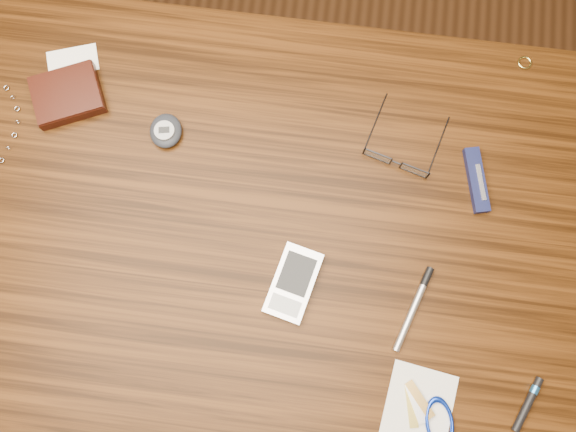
# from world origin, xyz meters

# --- Properties ---
(ground) EXTENTS (3.80, 3.80, 0.00)m
(ground) POSITION_xyz_m (0.00, 0.00, 0.00)
(ground) COLOR #472814
(ground) RESTS_ON ground
(desk) EXTENTS (1.00, 0.70, 0.75)m
(desk) POSITION_xyz_m (0.00, 0.00, 0.65)
(desk) COLOR #361B08
(desk) RESTS_ON ground
(wallet_and_card) EXTENTS (0.13, 0.16, 0.02)m
(wallet_and_card) POSITION_xyz_m (-0.29, 0.17, 0.76)
(wallet_and_card) COLOR black
(wallet_and_card) RESTS_ON desk
(eyeglasses) EXTENTS (0.13, 0.13, 0.02)m
(eyeglasses) POSITION_xyz_m (0.22, 0.13, 0.76)
(eyeglasses) COLOR black
(eyeglasses) RESTS_ON desk
(gold_ring) EXTENTS (0.03, 0.03, 0.00)m
(gold_ring) POSITION_xyz_m (0.40, 0.32, 0.75)
(gold_ring) COLOR #D8C460
(gold_ring) RESTS_ON desk
(pda_phone) EXTENTS (0.08, 0.11, 0.02)m
(pda_phone) POSITION_xyz_m (0.09, -0.07, 0.76)
(pda_phone) COLOR #B4B4B9
(pda_phone) RESTS_ON desk
(pedometer) EXTENTS (0.06, 0.06, 0.02)m
(pedometer) POSITION_xyz_m (-0.13, 0.13, 0.76)
(pedometer) COLOR black
(pedometer) RESTS_ON desk
(notepad_keys) EXTENTS (0.11, 0.11, 0.01)m
(notepad_keys) POSITION_xyz_m (0.30, -0.22, 0.75)
(notepad_keys) COLOR silver
(notepad_keys) RESTS_ON desk
(pocket_knife) EXTENTS (0.04, 0.10, 0.01)m
(pocket_knife) POSITION_xyz_m (0.34, 0.12, 0.76)
(pocket_knife) COLOR #0D1234
(pocket_knife) RESTS_ON desk
(silver_pen) EXTENTS (0.05, 0.12, 0.01)m
(silver_pen) POSITION_xyz_m (0.27, -0.07, 0.76)
(silver_pen) COLOR #ADACB1
(silver_pen) RESTS_ON desk
(black_blue_pen) EXTENTS (0.04, 0.08, 0.01)m
(black_blue_pen) POSITION_xyz_m (0.43, -0.19, 0.76)
(black_blue_pen) COLOR black
(black_blue_pen) RESTS_ON desk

